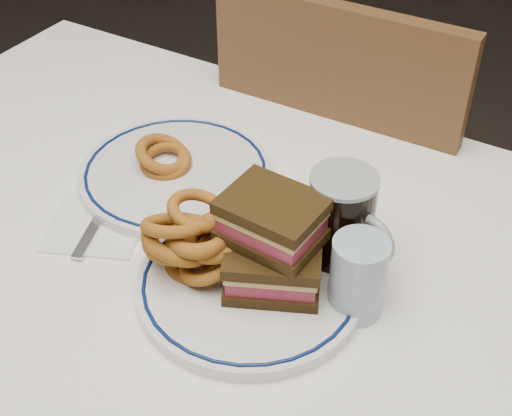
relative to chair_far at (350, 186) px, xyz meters
The scene contains 11 objects.
dining_table 0.52m from the chair_far, 91.91° to the right, with size 1.27×0.87×0.75m.
chair_far is the anchor object (origin of this frame).
main_plate 0.61m from the chair_far, 80.48° to the right, with size 0.28×0.28×0.02m.
reuben_sandwich 0.63m from the chair_far, 77.86° to the right, with size 0.14×0.13×0.12m.
onion_rings_main 0.63m from the chair_far, 88.23° to the right, with size 0.14×0.12×0.12m.
ketchup_ramekin 0.52m from the chair_far, 85.71° to the right, with size 0.05×0.05×0.03m.
beer_mug 0.57m from the chair_far, 69.57° to the right, with size 0.12×0.08×0.14m.
water_glass 0.62m from the chair_far, 66.89° to the right, with size 0.07×0.07×0.11m, color #9BB1C8.
far_plate 0.49m from the chair_far, 106.72° to the right, with size 0.29×0.29×0.02m.
onion_rings_far 0.51m from the chair_far, 109.44° to the right, with size 0.09×0.08×0.05m.
napkin_fork 0.61m from the chair_far, 106.02° to the right, with size 0.17×0.18×0.01m.
Camera 1 is at (0.43, -0.57, 1.40)m, focal length 50.00 mm.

